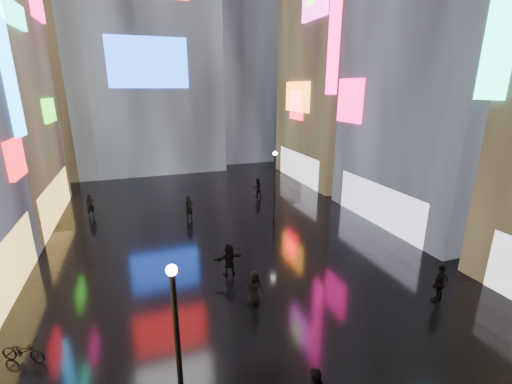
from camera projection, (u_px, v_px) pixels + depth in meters
name	position (u px, v px, depth m)	size (l,w,h in m)	color
ground	(219.00, 228.00, 24.23)	(140.00, 140.00, 0.00)	black
building_right_mid	(462.00, 0.00, 22.21)	(10.28, 13.70, 30.00)	black
building_right_far	(347.00, 41.00, 34.22)	(10.28, 12.00, 28.00)	black
tower_flank_right	(235.00, 29.00, 45.56)	(12.00, 12.00, 34.00)	black
tower_flank_left	(36.00, 53.00, 35.84)	(10.00, 10.00, 26.00)	black
lamp_near	(177.00, 338.00, 9.41)	(0.30, 0.30, 5.20)	black
lamp_far	(275.00, 182.00, 25.02)	(0.30, 0.30, 5.20)	black
pedestrian_3	(440.00, 284.00, 15.69)	(1.09, 0.46, 1.87)	black
pedestrian_4	(254.00, 288.00, 15.56)	(0.80, 0.52, 1.65)	black
pedestrian_5	(229.00, 260.00, 17.98)	(1.64, 0.52, 1.76)	black
pedestrian_6	(189.00, 208.00, 25.64)	(0.67, 0.44, 1.84)	black
pedestrian_7	(257.00, 188.00, 31.00)	(0.83, 0.65, 1.71)	black
umbrella_2	(254.00, 264.00, 15.20)	(0.87, 0.89, 0.80)	black
bicycle	(23.00, 351.00, 12.35)	(0.58, 1.67, 0.88)	black
pedestrian_8	(90.00, 205.00, 26.27)	(0.64, 0.42, 1.75)	black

